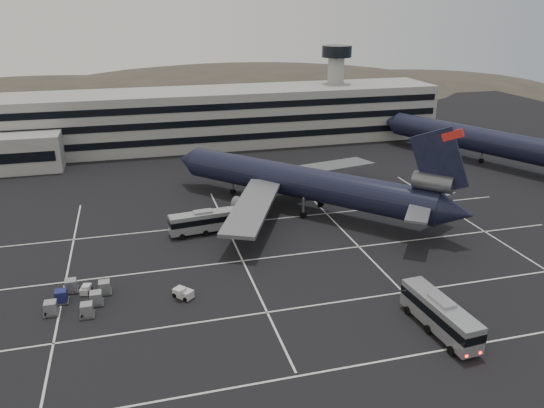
{
  "coord_description": "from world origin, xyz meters",
  "views": [
    {
      "loc": [
        -19.57,
        -62.82,
        34.63
      ],
      "look_at": [
        0.59,
        12.35,
        5.0
      ],
      "focal_mm": 35.0,
      "sensor_mm": 36.0,
      "label": 1
    }
  ],
  "objects_px": {
    "bus_far": "(203,221)",
    "uld_cluster": "(79,297)",
    "tug_a": "(86,289)",
    "bus_near": "(440,314)",
    "trijet_main": "(305,183)"
  },
  "relations": [
    {
      "from": "bus_far",
      "to": "uld_cluster",
      "type": "xyz_separation_m",
      "value": [
        -17.87,
        -17.2,
        -1.3
      ]
    },
    {
      "from": "tug_a",
      "to": "bus_near",
      "type": "bearing_deg",
      "value": -13.72
    },
    {
      "from": "trijet_main",
      "to": "tug_a",
      "type": "height_order",
      "value": "trijet_main"
    },
    {
      "from": "trijet_main",
      "to": "bus_near",
      "type": "bearing_deg",
      "value": -128.17
    },
    {
      "from": "bus_near",
      "to": "tug_a",
      "type": "height_order",
      "value": "bus_near"
    },
    {
      "from": "bus_near",
      "to": "bus_far",
      "type": "xyz_separation_m",
      "value": [
        -21.59,
        33.94,
        -0.17
      ]
    },
    {
      "from": "bus_far",
      "to": "tug_a",
      "type": "distance_m",
      "value": 22.82
    },
    {
      "from": "trijet_main",
      "to": "bus_near",
      "type": "xyz_separation_m",
      "value": [
        2.87,
        -39.06,
        -2.97
      ]
    },
    {
      "from": "uld_cluster",
      "to": "bus_near",
      "type": "bearing_deg",
      "value": -22.98
    },
    {
      "from": "bus_near",
      "to": "uld_cluster",
      "type": "height_order",
      "value": "bus_near"
    },
    {
      "from": "bus_near",
      "to": "bus_far",
      "type": "height_order",
      "value": "bus_near"
    },
    {
      "from": "bus_near",
      "to": "tug_a",
      "type": "distance_m",
      "value": 43.26
    },
    {
      "from": "tug_a",
      "to": "trijet_main",
      "type": "bearing_deg",
      "value": 41.54
    },
    {
      "from": "tug_a",
      "to": "uld_cluster",
      "type": "xyz_separation_m",
      "value": [
        -0.65,
        -2.31,
        0.25
      ]
    },
    {
      "from": "bus_near",
      "to": "tug_a",
      "type": "xyz_separation_m",
      "value": [
        -38.81,
        19.04,
        -1.72
      ]
    }
  ]
}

